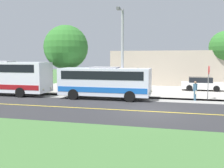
{
  "coord_description": "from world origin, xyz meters",
  "views": [
    {
      "loc": [
        16.72,
        1.6,
        3.48
      ],
      "look_at": [
        -3.5,
        -3.55,
        1.4
      ],
      "focal_mm": 41.11,
      "sensor_mm": 36.0,
      "label": 1
    }
  ],
  "objects": [
    {
      "name": "road_surface",
      "position": [
        0.0,
        0.0,
        0.0
      ],
      "size": [
        8.0,
        100.0,
        0.01
      ],
      "primitive_type": "cube",
      "color": "#28282B",
      "rests_on": "ground"
    },
    {
      "name": "ground_plane",
      "position": [
        0.0,
        0.0,
        0.0
      ],
      "size": [
        120.0,
        120.0,
        0.0
      ],
      "primitive_type": "plane",
      "color": "#3D6633"
    },
    {
      "name": "road_centre_line",
      "position": [
        0.0,
        0.0,
        0.01
      ],
      "size": [
        0.16,
        100.0,
        0.0
      ],
      "primitive_type": "cube",
      "color": "gold",
      "rests_on": "ground"
    },
    {
      "name": "stop_sign",
      "position": [
        -6.1,
        4.17,
        1.96
      ],
      "size": [
        0.76,
        0.07,
        2.88
      ],
      "color": "slate",
      "rests_on": "ground"
    },
    {
      "name": "tree_curbside",
      "position": [
        -7.4,
        -9.33,
        4.59
      ],
      "size": [
        4.45,
        4.45,
        6.83
      ],
      "color": "#4C3826",
      "rests_on": "ground"
    },
    {
      "name": "parking_lot_surface",
      "position": [
        -12.4,
        3.0,
        0.0
      ],
      "size": [
        14.0,
        36.0,
        0.01
      ],
      "primitive_type": "cube",
      "color": "#9E9991",
      "rests_on": "ground"
    },
    {
      "name": "pedestrian_with_bags",
      "position": [
        -5.45,
        3.09,
        0.85
      ],
      "size": [
        0.72,
        0.34,
        1.6
      ],
      "color": "#335972",
      "rests_on": "ground"
    },
    {
      "name": "commercial_building",
      "position": [
        -21.4,
        2.03,
        2.24
      ],
      "size": [
        10.0,
        18.23,
        4.49
      ],
      "primitive_type": "cube",
      "color": "#B7A893",
      "rests_on": "ground"
    },
    {
      "name": "sidewalk",
      "position": [
        -5.2,
        0.0,
        0.0
      ],
      "size": [
        2.4,
        100.0,
        0.01
      ],
      "primitive_type": "cube",
      "color": "gray",
      "rests_on": "ground"
    },
    {
      "name": "street_light_pole",
      "position": [
        -4.87,
        -3.0,
        4.23
      ],
      "size": [
        1.97,
        0.24,
        7.64
      ],
      "color": "#9E9EA3",
      "rests_on": "ground"
    },
    {
      "name": "shuttle_bus_front",
      "position": [
        -4.54,
        -4.46,
        1.53
      ],
      "size": [
        2.74,
        7.94,
        2.77
      ],
      "color": "silver",
      "rests_on": "ground"
    },
    {
      "name": "parked_car_near",
      "position": [
        -12.75,
        4.25,
        0.69
      ],
      "size": [
        2.07,
        4.43,
        1.45
      ],
      "color": "white",
      "rests_on": "ground"
    }
  ]
}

